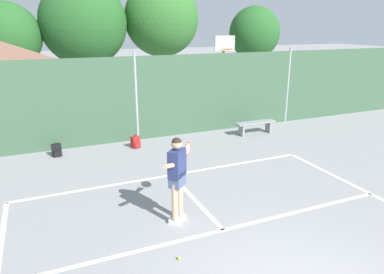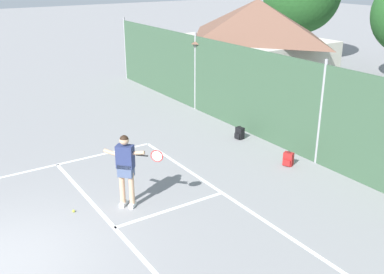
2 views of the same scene
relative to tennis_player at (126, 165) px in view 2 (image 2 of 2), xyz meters
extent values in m
cube|color=white|center=(0.71, 2.33, -1.11)|extent=(8.20, 0.10, 0.01)
cube|color=white|center=(0.71, -0.70, -1.11)|extent=(8.20, 0.10, 0.01)
cube|color=white|center=(0.71, 0.79, -1.11)|extent=(0.10, 2.97, 0.01)
cube|color=#38563D|center=(0.71, 5.83, 0.37)|extent=(26.00, 0.05, 2.96)
cylinder|color=#99999E|center=(-12.29, 5.83, 0.45)|extent=(0.09, 0.09, 3.11)
cylinder|color=#99999E|center=(-5.79, 5.83, 0.45)|extent=(0.09, 0.09, 3.11)
cylinder|color=#99999E|center=(0.71, 5.83, 0.45)|extent=(0.09, 0.09, 3.11)
cube|color=beige|center=(-5.74, 8.92, 0.22)|extent=(5.61, 4.34, 2.66)
pyramid|color=brown|center=(-5.74, 8.92, 2.34)|extent=(6.06, 4.69, 1.58)
cylinder|color=brown|center=(-10.90, 16.85, -0.10)|extent=(0.36, 0.36, 2.02)
cube|color=silver|center=(-0.10, -0.09, -1.06)|extent=(0.27, 0.27, 0.10)
cube|color=silver|center=(0.08, 0.07, -1.06)|extent=(0.27, 0.27, 0.10)
cylinder|color=tan|center=(-0.10, -0.09, -0.60)|extent=(0.13, 0.13, 0.82)
cylinder|color=tan|center=(0.08, 0.07, -0.60)|extent=(0.13, 0.13, 0.82)
cube|color=#47567A|center=(-0.01, -0.01, -0.13)|extent=(0.43, 0.42, 0.32)
cube|color=navy|center=(-0.01, -0.01, 0.21)|extent=(0.46, 0.45, 0.56)
sphere|color=tan|center=(-0.01, -0.01, 0.62)|extent=(0.22, 0.22, 0.22)
sphere|color=black|center=(-0.01, -0.01, 0.64)|extent=(0.21, 0.21, 0.21)
cylinder|color=tan|center=(0.12, 0.14, 0.31)|extent=(0.47, 0.45, 0.17)
cylinder|color=tan|center=(-0.21, -0.20, 0.26)|extent=(0.43, 0.41, 0.22)
cylinder|color=black|center=(0.25, 0.30, 0.26)|extent=(0.24, 0.23, 0.04)
torus|color=red|center=(0.47, 0.58, 0.26)|extent=(0.24, 0.23, 0.30)
cylinder|color=silver|center=(0.47, 0.58, 0.26)|extent=(0.19, 0.18, 0.26)
sphere|color=#CCE033|center=(-0.45, -1.23, -1.08)|extent=(0.07, 0.07, 0.07)
cube|color=black|center=(-2.09, 5.18, -0.91)|extent=(0.30, 0.21, 0.40)
cube|color=black|center=(-2.08, 5.07, -0.99)|extent=(0.23, 0.09, 0.18)
torus|color=black|center=(-2.09, 5.18, -0.69)|extent=(0.09, 0.03, 0.09)
cube|color=maroon|center=(0.40, 4.99, -0.91)|extent=(0.33, 0.28, 0.40)
cube|color=maroon|center=(0.45, 4.88, -0.99)|extent=(0.23, 0.14, 0.18)
torus|color=black|center=(0.40, 4.99, -0.69)|extent=(0.09, 0.05, 0.09)
camera|label=1|loc=(-2.37, -6.24, 2.85)|focal=33.38mm
camera|label=2|loc=(8.90, -3.98, 4.38)|focal=41.80mm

